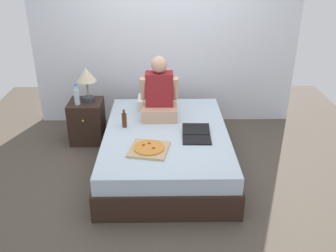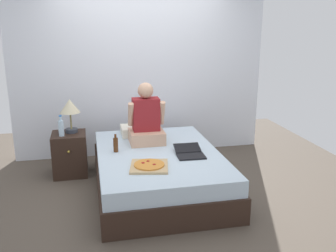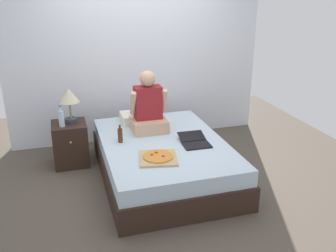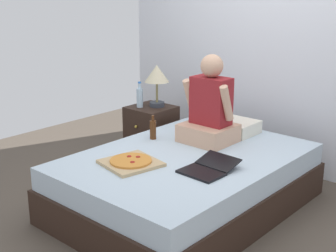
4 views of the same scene
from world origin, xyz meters
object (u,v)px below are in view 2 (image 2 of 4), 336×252
(lamp_on_left_nightstand, at_px, (70,108))
(beer_bottle_on_bed, at_px, (116,144))
(water_bottle, at_px, (61,128))
(pizza_box, at_px, (149,166))
(bed, at_px, (159,171))
(laptop, at_px, (190,153))
(nightstand_left, at_px, (70,154))
(person_seated, at_px, (146,121))

(lamp_on_left_nightstand, bearing_deg, beer_bottle_on_bed, -49.61)
(water_bottle, bearing_deg, lamp_on_left_nightstand, 49.40)
(water_bottle, relative_size, pizza_box, 0.59)
(bed, xyz_separation_m, laptop, (0.34, -0.18, 0.26))
(water_bottle, height_order, pizza_box, water_bottle)
(laptop, relative_size, pizza_box, 0.90)
(nightstand_left, bearing_deg, lamp_on_left_nightstand, 51.37)
(person_seated, height_order, laptop, person_seated)
(lamp_on_left_nightstand, xyz_separation_m, person_seated, (0.95, -0.34, -0.13))
(lamp_on_left_nightstand, relative_size, water_bottle, 1.63)
(lamp_on_left_nightstand, xyz_separation_m, beer_bottle_on_bed, (0.53, -0.63, -0.33))
(water_bottle, distance_m, laptop, 1.70)
(nightstand_left, distance_m, beer_bottle_on_bed, 0.86)
(person_seated, bearing_deg, nightstand_left, 163.81)
(nightstand_left, relative_size, laptop, 1.35)
(water_bottle, relative_size, person_seated, 0.35)
(nightstand_left, distance_m, pizza_box, 1.47)
(water_bottle, bearing_deg, person_seated, -10.48)
(nightstand_left, xyz_separation_m, beer_bottle_on_bed, (0.57, -0.58, 0.28))
(bed, distance_m, laptop, 0.47)
(water_bottle, relative_size, beer_bottle_on_bed, 1.25)
(bed, bearing_deg, pizza_box, -112.22)
(pizza_box, bearing_deg, laptop, 27.92)
(bed, height_order, person_seated, person_seated)
(lamp_on_left_nightstand, xyz_separation_m, water_bottle, (-0.12, -0.14, -0.22))
(bed, bearing_deg, person_seated, 101.07)
(bed, height_order, pizza_box, pizza_box)
(nightstand_left, bearing_deg, person_seated, -16.19)
(bed, xyz_separation_m, water_bottle, (-1.15, 0.61, 0.45))
(bed, relative_size, laptop, 4.96)
(nightstand_left, height_order, laptop, nightstand_left)
(nightstand_left, distance_m, lamp_on_left_nightstand, 0.62)
(pizza_box, bearing_deg, person_seated, 82.92)
(nightstand_left, height_order, water_bottle, water_bottle)
(laptop, height_order, pizza_box, laptop)
(lamp_on_left_nightstand, height_order, water_bottle, lamp_on_left_nightstand)
(bed, xyz_separation_m, pizza_box, (-0.19, -0.46, 0.26))
(pizza_box, distance_m, beer_bottle_on_bed, 0.66)
(pizza_box, height_order, beer_bottle_on_bed, beer_bottle_on_bed)
(nightstand_left, xyz_separation_m, person_seated, (0.99, -0.29, 0.48))
(nightstand_left, height_order, person_seated, person_seated)
(laptop, bearing_deg, water_bottle, 152.21)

